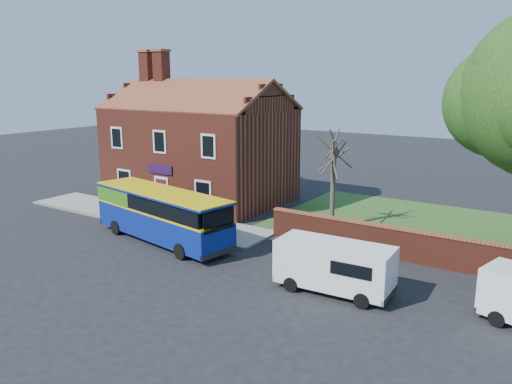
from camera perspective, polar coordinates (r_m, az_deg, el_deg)
The scene contains 9 objects.
ground at distance 24.00m, azimuth -10.77°, elevation -8.37°, with size 120.00×120.00×0.00m, color black.
pavement at distance 32.57m, azimuth -12.73°, elevation -2.65°, with size 18.00×3.50×0.12m, color gray.
kerb at distance 31.42m, azimuth -15.00°, elevation -3.33°, with size 18.00×0.15×0.14m, color slate.
grass_strip at distance 30.34m, azimuth 26.63°, elevation -4.96°, with size 26.00×12.00×0.04m, color #426B28.
shop_building at distance 36.03m, azimuth -6.47°, elevation 4.52°, with size 12.30×8.13×10.50m.
boundary_wall at distance 24.41m, azimuth 25.09°, elevation -7.00°, with size 22.00×0.38×1.60m.
bus at distance 27.34m, azimuth -11.07°, elevation -2.25°, with size 9.37×3.90×2.78m.
van_near at distance 20.80m, azimuth 8.98°, elevation -8.25°, with size 4.81×2.14×2.08m.
bare_tree at distance 29.14m, azimuth 8.81°, elevation 1.31°, with size 2.07×2.47×5.52m.
Camera 1 is at (15.70, -15.98, 8.61)m, focal length 35.00 mm.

